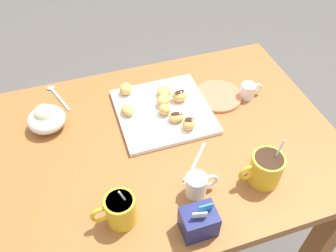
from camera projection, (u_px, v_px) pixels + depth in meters
The scene contains 23 objects.
ground_plane at pixel (169, 240), 1.68m from camera, with size 8.00×8.00×0.00m, color #514C47.
dining_table at pixel (169, 163), 1.24m from camera, with size 1.08×0.80×0.73m.
pastry_plate_square at pixel (163, 111), 1.22m from camera, with size 0.31×0.31×0.02m, color silver.
coffee_mug_mustard_left at pixel (265, 168), 1.00m from camera, with size 0.13×0.09×0.15m.
coffee_mug_mustard_right at pixel (120, 210), 0.91m from camera, with size 0.12×0.08×0.14m.
cream_pitcher_white at pixel (197, 184), 0.98m from camera, with size 0.10×0.06×0.07m.
sugar_caddy at pixel (199, 222), 0.90m from camera, with size 0.09×0.07×0.11m.
ice_cream_bowl at pixel (46, 118), 1.16m from camera, with size 0.12×0.12×0.09m.
chocolate_sauce_pitcher at pixel (248, 90), 1.27m from camera, with size 0.09×0.05×0.06m.
saucer_coral_left at pixel (218, 96), 1.28m from camera, with size 0.17×0.17×0.01m, color #E5704C.
loose_spoon_near_saucer at pixel (193, 167), 1.06m from camera, with size 0.12×0.12×0.01m.
loose_spoon_by_plate at pixel (56, 95), 1.29m from camera, with size 0.07×0.15×0.01m.
beignet_0 at pixel (176, 117), 1.17m from camera, with size 0.05×0.04×0.03m, color #DBA351.
chocolate_drizzle_0 at pixel (177, 113), 1.16m from camera, with size 0.04×0.02×0.01m, color #381E11.
beignet_1 at pixel (163, 100), 1.22m from camera, with size 0.04×0.06×0.04m, color #DBA351.
beignet_2 at pixel (126, 89), 1.26m from camera, with size 0.05×0.05×0.04m, color #DBA351.
beignet_3 at pixel (165, 109), 1.19m from camera, with size 0.04×0.04×0.04m, color #DBA351.
beignet_4 at pixel (179, 96), 1.24m from camera, with size 0.05×0.05×0.04m, color #DBA351.
chocolate_drizzle_4 at pixel (180, 92), 1.22m from camera, with size 0.04×0.02×0.01m, color #381E11.
beignet_5 at pixel (189, 124), 1.15m from camera, with size 0.04×0.05×0.04m, color #DBA351.
chocolate_drizzle_5 at pixel (189, 119), 1.13m from camera, with size 0.03×0.02×0.01m, color #381E11.
beignet_6 at pixel (164, 91), 1.26m from camera, with size 0.05×0.06×0.03m, color #DBA351.
beignet_7 at pixel (127, 110), 1.19m from camera, with size 0.05×0.04×0.03m, color #DBA351.
Camera 1 is at (0.24, 0.72, 1.59)m, focal length 37.75 mm.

